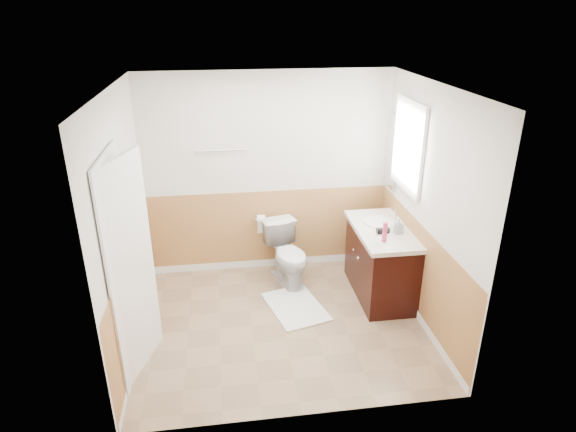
{
  "coord_description": "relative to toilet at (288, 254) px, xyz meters",
  "views": [
    {
      "loc": [
        -0.55,
        -4.34,
        3.15
      ],
      "look_at": [
        0.1,
        0.25,
        1.15
      ],
      "focal_mm": 30.4,
      "sensor_mm": 36.0,
      "label": 1
    }
  ],
  "objects": [
    {
      "name": "floor",
      "position": [
        -0.19,
        -0.87,
        -0.37
      ],
      "size": [
        3.0,
        3.0,
        0.0
      ],
      "primitive_type": "plane",
      "color": "#8C7051",
      "rests_on": "ground"
    },
    {
      "name": "ceiling",
      "position": [
        -0.19,
        -0.87,
        2.13
      ],
      "size": [
        3.0,
        3.0,
        0.0
      ],
      "primitive_type": "plane",
      "rotation": [
        3.14,
        0.0,
        0.0
      ],
      "color": "white",
      "rests_on": "floor"
    },
    {
      "name": "wall_back",
      "position": [
        -0.19,
        0.43,
        0.88
      ],
      "size": [
        3.0,
        0.0,
        3.0
      ],
      "primitive_type": "plane",
      "rotation": [
        1.57,
        0.0,
        0.0
      ],
      "color": "silver",
      "rests_on": "floor"
    },
    {
      "name": "wall_front",
      "position": [
        -0.19,
        -2.17,
        0.88
      ],
      "size": [
        3.0,
        0.0,
        3.0
      ],
      "primitive_type": "plane",
      "rotation": [
        -1.57,
        0.0,
        0.0
      ],
      "color": "silver",
      "rests_on": "floor"
    },
    {
      "name": "wall_left",
      "position": [
        -1.69,
        -0.87,
        0.88
      ],
      "size": [
        0.0,
        3.0,
        3.0
      ],
      "primitive_type": "plane",
      "rotation": [
        1.57,
        0.0,
        1.57
      ],
      "color": "silver",
      "rests_on": "floor"
    },
    {
      "name": "wall_right",
      "position": [
        1.31,
        -0.87,
        0.88
      ],
      "size": [
        0.0,
        3.0,
        3.0
      ],
      "primitive_type": "plane",
      "rotation": [
        1.57,
        0.0,
        -1.57
      ],
      "color": "silver",
      "rests_on": "floor"
    },
    {
      "name": "wainscot_back",
      "position": [
        -0.19,
        0.42,
        0.13
      ],
      "size": [
        3.0,
        0.0,
        3.0
      ],
      "primitive_type": "plane",
      "rotation": [
        1.57,
        0.0,
        0.0
      ],
      "color": "#BE854C",
      "rests_on": "floor"
    },
    {
      "name": "wainscot_front",
      "position": [
        -0.19,
        -2.15,
        0.13
      ],
      "size": [
        3.0,
        0.0,
        3.0
      ],
      "primitive_type": "plane",
      "rotation": [
        -1.57,
        0.0,
        0.0
      ],
      "color": "#BE854C",
      "rests_on": "floor"
    },
    {
      "name": "wainscot_left",
      "position": [
        -1.68,
        -0.87,
        0.13
      ],
      "size": [
        0.0,
        2.6,
        2.6
      ],
      "primitive_type": "plane",
      "rotation": [
        1.57,
        0.0,
        1.57
      ],
      "color": "#BE854C",
      "rests_on": "floor"
    },
    {
      "name": "wainscot_right",
      "position": [
        1.3,
        -0.87,
        0.13
      ],
      "size": [
        0.0,
        2.6,
        2.6
      ],
      "primitive_type": "plane",
      "rotation": [
        1.57,
        0.0,
        -1.57
      ],
      "color": "#BE854C",
      "rests_on": "floor"
    },
    {
      "name": "toilet",
      "position": [
        0.0,
        0.0,
        0.0
      ],
      "size": [
        0.59,
        0.81,
        0.74
      ],
      "primitive_type": "imported",
      "rotation": [
        0.0,
        0.0,
        0.26
      ],
      "color": "silver",
      "rests_on": "floor"
    },
    {
      "name": "bath_mat",
      "position": [
        -0.0,
        -0.59,
        -0.36
      ],
      "size": [
        0.74,
        0.92,
        0.02
      ],
      "primitive_type": "cube",
      "rotation": [
        0.0,
        0.0,
        0.26
      ],
      "color": "white",
      "rests_on": "floor"
    },
    {
      "name": "vanity_cabinet",
      "position": [
        1.02,
        -0.43,
        0.03
      ],
      "size": [
        0.55,
        1.1,
        0.8
      ],
      "primitive_type": "cube",
      "color": "black",
      "rests_on": "floor"
    },
    {
      "name": "vanity_knob_left",
      "position": [
        0.72,
        -0.53,
        0.18
      ],
      "size": [
        0.03,
        0.03,
        0.03
      ],
      "primitive_type": "sphere",
      "color": "silver",
      "rests_on": "vanity_cabinet"
    },
    {
      "name": "vanity_knob_right",
      "position": [
        0.72,
        -0.33,
        0.18
      ],
      "size": [
        0.03,
        0.03,
        0.03
      ],
      "primitive_type": "sphere",
      "color": "silver",
      "rests_on": "vanity_cabinet"
    },
    {
      "name": "countertop",
      "position": [
        1.01,
        -0.43,
        0.45
      ],
      "size": [
        0.6,
        1.15,
        0.05
      ],
      "primitive_type": "cube",
      "color": "silver",
      "rests_on": "vanity_cabinet"
    },
    {
      "name": "sink_basin",
      "position": [
        1.02,
        -0.28,
        0.49
      ],
      "size": [
        0.36,
        0.36,
        0.02
      ],
      "primitive_type": "cylinder",
      "color": "white",
      "rests_on": "countertop"
    },
    {
      "name": "faucet",
      "position": [
        1.2,
        -0.28,
        0.55
      ],
      "size": [
        0.02,
        0.02,
        0.14
      ],
      "primitive_type": "cylinder",
      "color": "silver",
      "rests_on": "countertop"
    },
    {
      "name": "lotion_bottle",
      "position": [
        0.92,
        -0.75,
        0.59
      ],
      "size": [
        0.05,
        0.05,
        0.22
      ],
      "primitive_type": "cylinder",
      "color": "#C7335A",
      "rests_on": "countertop"
    },
    {
      "name": "soap_dispenser",
      "position": [
        1.14,
        -0.57,
        0.57
      ],
      "size": [
        0.09,
        0.09,
        0.17
      ],
      "primitive_type": "imported",
      "rotation": [
        0.0,
        0.0,
        0.2
      ],
      "color": "#8F97A1",
      "rests_on": "countertop"
    },
    {
      "name": "hair_dryer_body",
      "position": [
        0.97,
        -0.55,
        0.51
      ],
      "size": [
        0.14,
        0.07,
        0.07
      ],
      "primitive_type": "cylinder",
      "rotation": [
        0.0,
        1.57,
        0.0
      ],
      "color": "black",
      "rests_on": "countertop"
    },
    {
      "name": "hair_dryer_handle",
      "position": [
        0.94,
        -0.56,
        0.48
      ],
      "size": [
        0.03,
        0.03,
        0.07
      ],
      "primitive_type": "cylinder",
      "color": "black",
      "rests_on": "countertop"
    },
    {
      "name": "mirror_panel",
      "position": [
        1.29,
        0.23,
        1.18
      ],
      "size": [
        0.02,
        0.35,
        0.9
      ],
      "primitive_type": "cube",
      "color": "silver",
      "rests_on": "wall_right"
    },
    {
      "name": "window_frame",
      "position": [
        1.28,
        -0.28,
        1.38
      ],
      "size": [
        0.04,
        0.8,
        1.0
      ],
      "primitive_type": "cube",
      "color": "white",
      "rests_on": "wall_right"
    },
    {
      "name": "window_glass",
      "position": [
        1.3,
        -0.28,
        1.38
      ],
      "size": [
        0.01,
        0.7,
        0.9
      ],
      "primitive_type": "cube",
      "color": "white",
      "rests_on": "wall_right"
    },
    {
      "name": "door",
      "position": [
        -1.59,
        -1.32,
        0.65
      ],
      "size": [
        0.29,
        0.78,
        2.04
      ],
      "primitive_type": "cube",
      "rotation": [
        0.0,
        0.0,
        -0.31
      ],
      "color": "white",
      "rests_on": "wall_left"
    },
    {
      "name": "door_frame",
      "position": [
        -1.67,
        -1.32,
        0.66
      ],
      "size": [
        0.02,
        0.92,
        2.1
      ],
      "primitive_type": "cube",
      "color": "white",
      "rests_on": "wall_left"
    },
    {
      "name": "door_knob",
      "position": [
        -1.53,
        -0.99,
        0.58
      ],
      "size": [
        0.06,
        0.06,
        0.06
      ],
      "primitive_type": "sphere",
      "color": "silver",
      "rests_on": "door"
    },
    {
      "name": "towel_bar",
      "position": [
        -0.74,
        0.38,
        1.23
      ],
      "size": [
        0.62,
        0.02,
        0.02
      ],
      "primitive_type": "cylinder",
      "rotation": [
        0.0,
        1.57,
        0.0
      ],
      "color": "silver",
      "rests_on": "wall_back"
    },
    {
      "name": "tp_holder_bar",
      "position": [
        -0.29,
        0.36,
        0.33
      ],
      "size": [
        0.14,
        0.02,
        0.02
      ],
      "primitive_type": "cylinder",
      "rotation": [
        0.0,
        1.57,
        0.0
      ],
      "color": "silver",
      "rests_on": "wall_back"
    },
    {
      "name": "tp_roll",
      "position": [
        -0.29,
        0.36,
        0.33
      ],
      "size": [
        0.1,
        0.11,
        0.11
      ],
      "primitive_type": "cylinder",
      "rotation": [
        0.0,
        1.57,
        0.0
      ],
      "color": "white",
      "rests_on": "tp_holder_bar"
    },
    {
      "name": "tp_sheet",
      "position": [
        -0.29,
        0.36,
        0.22
      ],
      "size": [
        0.1,
        0.01,
        0.16
      ],
      "primitive_type": "cube",
      "color": "white",
      "rests_on": "tp_roll"
    }
  ]
}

